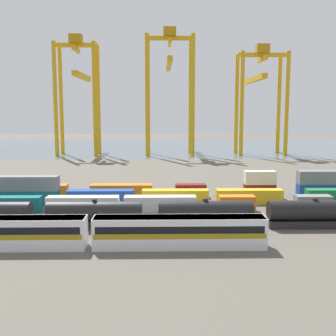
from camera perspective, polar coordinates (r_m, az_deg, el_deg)
ground_plane at (r=110.84m, az=-4.33°, el=-1.00°), size 420.00×420.00×0.00m
harbour_water at (r=202.69m, az=-2.88°, el=2.96°), size 400.00×110.00×0.01m
passenger_train at (r=52.78m, az=-10.68°, el=-8.49°), size 43.50×3.14×3.90m
freight_tank_row at (r=60.91m, az=5.13°, el=-6.30°), size 77.55×2.86×4.32m
shipping_container_1 at (r=75.43m, az=-21.41°, el=-4.65°), size 12.10×2.44×2.60m
shipping_container_2 at (r=71.97m, az=-11.58°, el=-4.84°), size 12.10×2.44×2.60m
shipping_container_3 at (r=70.77m, az=-1.09°, el=-4.90°), size 12.10×2.44×2.60m
shipping_container_4 at (r=71.97m, az=9.39°, el=-4.79°), size 6.04×2.44×2.60m
shipping_container_5 at (r=75.44m, az=19.22°, el=-4.54°), size 6.04×2.44×2.60m
shipping_container_7 at (r=80.24m, az=-18.91°, el=-3.81°), size 12.10×2.44×2.60m
shipping_container_8 at (r=79.78m, az=-19.00°, el=-1.98°), size 12.10×2.44×2.60m
shipping_container_9 at (r=77.18m, az=-9.21°, el=-3.94°), size 12.10×2.44×2.60m
shipping_container_10 at (r=76.46m, az=0.99°, el=-3.95°), size 12.10×2.44×2.60m
shipping_container_11 at (r=78.16m, az=11.06°, el=-3.83°), size 12.10×2.44×2.60m
shipping_container_12 at (r=82.11m, az=20.42°, el=-3.62°), size 6.04×2.44×2.60m
shipping_container_15 at (r=84.76m, az=-15.61°, el=-3.08°), size 6.04×2.44×2.60m
shipping_container_16 at (r=82.42m, az=-6.38°, el=-3.14°), size 12.10×2.44×2.60m
shipping_container_17 at (r=82.29m, az=3.13°, el=-3.12°), size 6.04×2.44×2.60m
shipping_container_18 at (r=84.40m, az=12.41°, el=-3.02°), size 6.04×2.44×2.60m
shipping_container_19 at (r=83.96m, az=12.47°, el=-1.27°), size 6.04×2.44×2.60m
shipping_container_20 at (r=88.58m, az=21.03°, el=-2.85°), size 12.10×2.44×2.60m
shipping_container_21 at (r=88.16m, az=21.11°, el=-1.19°), size 12.10×2.44×2.60m
gantry_crane_west at (r=169.25m, az=-12.20°, el=11.10°), size 16.34×32.69×45.86m
gantry_crane_central at (r=167.50m, az=0.21°, el=12.22°), size 18.70×41.19×48.57m
gantry_crane_east at (r=171.19m, az=12.46°, el=10.60°), size 18.74×35.46×42.43m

